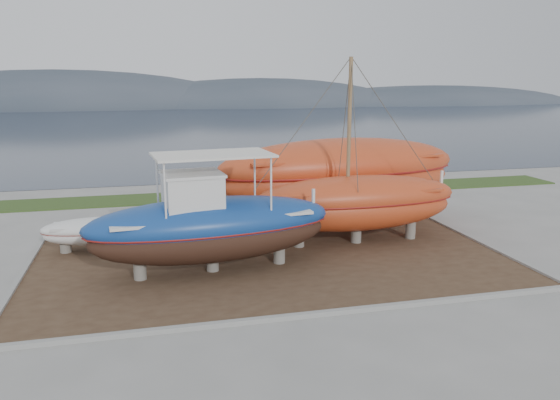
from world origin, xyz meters
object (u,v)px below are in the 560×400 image
object	(u,v)px
orange_sailboat	(359,153)
white_dinghy	(98,234)
orange_bare_hull	(340,182)
blue_caique	(211,213)

from	to	relation	value
orange_sailboat	white_dinghy	bearing A→B (deg)	171.90
orange_sailboat	orange_bare_hull	xyz separation A→B (m)	(0.42, 3.23, -1.86)
blue_caique	white_dinghy	bearing A→B (deg)	134.05
orange_bare_hull	orange_sailboat	bearing A→B (deg)	-104.01
white_dinghy	orange_bare_hull	xyz separation A→B (m)	(11.06, 1.73, 1.34)
white_dinghy	orange_bare_hull	bearing A→B (deg)	9.19
white_dinghy	orange_sailboat	bearing A→B (deg)	-7.71
blue_caique	orange_sailboat	distance (m)	6.94
blue_caique	orange_sailboat	size ratio (longest dim) A/B	1.02
white_dinghy	orange_sailboat	size ratio (longest dim) A/B	0.50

